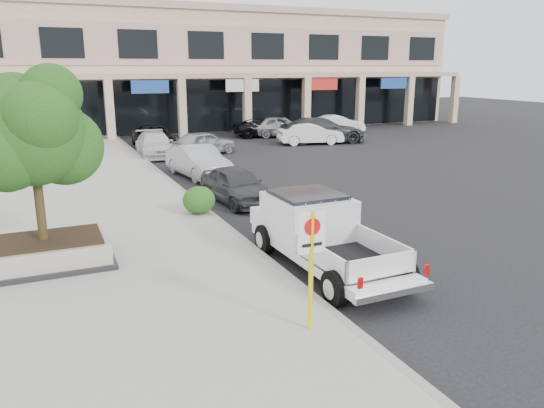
{
  "coord_description": "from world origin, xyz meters",
  "views": [
    {
      "loc": [
        -6.66,
        -10.59,
        4.95
      ],
      "look_at": [
        -1.3,
        1.5,
        1.51
      ],
      "focal_mm": 35.0,
      "sensor_mm": 36.0,
      "label": 1
    }
  ],
  "objects_px": {
    "curb_car_c": "(155,144)",
    "lot_car_c": "(322,130)",
    "planter": "(45,252)",
    "lot_car_b": "(310,134)",
    "curb_car_d": "(153,137)",
    "lot_car_e": "(282,126)",
    "no_parking_sign": "(311,255)",
    "lot_car_d": "(267,127)",
    "curb_car_a": "(237,185)",
    "lot_car_f": "(338,124)",
    "curb_car_b": "(198,161)",
    "pickup_truck": "(327,236)",
    "planter_tree": "(38,133)",
    "lot_car_a": "(203,143)"
  },
  "relations": [
    {
      "from": "curb_car_c",
      "to": "lot_car_c",
      "type": "height_order",
      "value": "lot_car_c"
    },
    {
      "from": "planter",
      "to": "lot_car_b",
      "type": "relative_size",
      "value": 0.76
    },
    {
      "from": "curb_car_d",
      "to": "lot_car_e",
      "type": "height_order",
      "value": "lot_car_e"
    },
    {
      "from": "no_parking_sign",
      "to": "lot_car_d",
      "type": "height_order",
      "value": "no_parking_sign"
    },
    {
      "from": "curb_car_a",
      "to": "lot_car_e",
      "type": "relative_size",
      "value": 0.89
    },
    {
      "from": "curb_car_c",
      "to": "lot_car_b",
      "type": "distance_m",
      "value": 10.29
    },
    {
      "from": "lot_car_b",
      "to": "planter",
      "type": "bearing_deg",
      "value": 147.8
    },
    {
      "from": "lot_car_e",
      "to": "lot_car_f",
      "type": "xyz_separation_m",
      "value": [
        5.04,
        0.64,
        -0.09
      ]
    },
    {
      "from": "curb_car_b",
      "to": "no_parking_sign",
      "type": "bearing_deg",
      "value": -106.35
    },
    {
      "from": "pickup_truck",
      "to": "curb_car_d",
      "type": "distance_m",
      "value": 22.3
    },
    {
      "from": "planter_tree",
      "to": "curb_car_b",
      "type": "xyz_separation_m",
      "value": [
        6.62,
        9.49,
        -2.68
      ]
    },
    {
      "from": "planter_tree",
      "to": "curb_car_a",
      "type": "distance_m",
      "value": 8.33
    },
    {
      "from": "lot_car_a",
      "to": "lot_car_f",
      "type": "bearing_deg",
      "value": -88.02
    },
    {
      "from": "pickup_truck",
      "to": "lot_car_b",
      "type": "bearing_deg",
      "value": 62.18
    },
    {
      "from": "lot_car_c",
      "to": "planter",
      "type": "bearing_deg",
      "value": 145.65
    },
    {
      "from": "curb_car_b",
      "to": "lot_car_e",
      "type": "height_order",
      "value": "lot_car_e"
    },
    {
      "from": "curb_car_a",
      "to": "curb_car_b",
      "type": "bearing_deg",
      "value": 83.73
    },
    {
      "from": "planter",
      "to": "lot_car_d",
      "type": "distance_m",
      "value": 26.73
    },
    {
      "from": "lot_car_b",
      "to": "lot_car_c",
      "type": "relative_size",
      "value": 0.73
    },
    {
      "from": "planter",
      "to": "curb_car_c",
      "type": "bearing_deg",
      "value": 69.3
    },
    {
      "from": "lot_car_a",
      "to": "pickup_truck",
      "type": "bearing_deg",
      "value": 148.82
    },
    {
      "from": "planter",
      "to": "lot_car_d",
      "type": "bearing_deg",
      "value": 54.7
    },
    {
      "from": "curb_car_b",
      "to": "lot_car_b",
      "type": "distance_m",
      "value": 12.17
    },
    {
      "from": "curb_car_b",
      "to": "lot_car_a",
      "type": "distance_m",
      "value": 6.33
    },
    {
      "from": "no_parking_sign",
      "to": "lot_car_b",
      "type": "distance_m",
      "value": 25.63
    },
    {
      "from": "curb_car_a",
      "to": "lot_car_c",
      "type": "bearing_deg",
      "value": 44.13
    },
    {
      "from": "curb_car_d",
      "to": "lot_car_f",
      "type": "distance_m",
      "value": 14.81
    },
    {
      "from": "curb_car_b",
      "to": "lot_car_c",
      "type": "bearing_deg",
      "value": 27.73
    },
    {
      "from": "curb_car_a",
      "to": "curb_car_d",
      "type": "xyz_separation_m",
      "value": [
        0.0,
        15.03,
        0.02
      ]
    },
    {
      "from": "pickup_truck",
      "to": "lot_car_d",
      "type": "bearing_deg",
      "value": 68.93
    },
    {
      "from": "planter_tree",
      "to": "no_parking_sign",
      "type": "xyz_separation_m",
      "value": [
        4.32,
        -5.8,
        -1.78
      ]
    },
    {
      "from": "planter",
      "to": "pickup_truck",
      "type": "relative_size",
      "value": 0.57
    },
    {
      "from": "lot_car_e",
      "to": "curb_car_b",
      "type": "bearing_deg",
      "value": 158.66
    },
    {
      "from": "curb_car_a",
      "to": "lot_car_c",
      "type": "distance_m",
      "value": 16.8
    },
    {
      "from": "curb_car_c",
      "to": "planter",
      "type": "bearing_deg",
      "value": -107.57
    },
    {
      "from": "curb_car_b",
      "to": "lot_car_a",
      "type": "xyz_separation_m",
      "value": [
        2.03,
        6.0,
        -0.04
      ]
    },
    {
      "from": "pickup_truck",
      "to": "curb_car_a",
      "type": "xyz_separation_m",
      "value": [
        0.29,
        7.27,
        -0.21
      ]
    },
    {
      "from": "planter_tree",
      "to": "lot_car_b",
      "type": "bearing_deg",
      "value": 45.88
    },
    {
      "from": "curb_car_b",
      "to": "lot_car_e",
      "type": "distance_m",
      "value": 14.92
    },
    {
      "from": "lot_car_c",
      "to": "lot_car_b",
      "type": "bearing_deg",
      "value": 119.37
    },
    {
      "from": "lot_car_e",
      "to": "no_parking_sign",
      "type": "bearing_deg",
      "value": 174.59
    },
    {
      "from": "planter_tree",
      "to": "no_parking_sign",
      "type": "height_order",
      "value": "planter_tree"
    },
    {
      "from": "no_parking_sign",
      "to": "planter",
      "type": "bearing_deg",
      "value": 128.28
    },
    {
      "from": "no_parking_sign",
      "to": "lot_car_d",
      "type": "distance_m",
      "value": 29.6
    },
    {
      "from": "curb_car_b",
      "to": "curb_car_c",
      "type": "bearing_deg",
      "value": 87.01
    },
    {
      "from": "lot_car_a",
      "to": "lot_car_f",
      "type": "xyz_separation_m",
      "value": [
        12.57,
        6.1,
        -0.02
      ]
    },
    {
      "from": "curb_car_c",
      "to": "lot_car_e",
      "type": "distance_m",
      "value": 11.18
    },
    {
      "from": "curb_car_c",
      "to": "lot_car_f",
      "type": "height_order",
      "value": "lot_car_f"
    },
    {
      "from": "pickup_truck",
      "to": "curb_car_c",
      "type": "xyz_separation_m",
      "value": [
        -0.25,
        19.17,
        -0.22
      ]
    },
    {
      "from": "lot_car_e",
      "to": "planter",
      "type": "bearing_deg",
      "value": 160.8
    }
  ]
}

